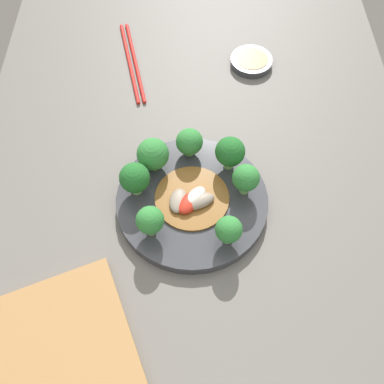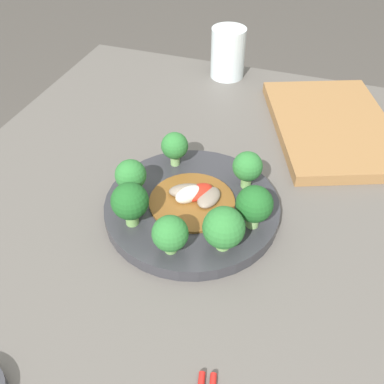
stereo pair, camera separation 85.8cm
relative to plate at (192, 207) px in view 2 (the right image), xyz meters
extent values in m
cube|color=#5B5651|center=(-0.04, 0.01, -0.39)|extent=(1.04, 0.79, 0.77)
cylinder|color=#333338|center=(0.00, 0.00, 0.00)|extent=(0.25, 0.25, 0.02)
cylinder|color=#7AAD5B|center=(0.06, -0.06, 0.02)|extent=(0.02, 0.02, 0.02)
sphere|color=#2D7533|center=(0.06, -0.06, 0.05)|extent=(0.04, 0.04, 0.04)
cylinder|color=#7AAD5B|center=(-0.07, -0.06, 0.02)|extent=(0.02, 0.02, 0.01)
sphere|color=#2D7533|center=(-0.07, -0.06, 0.04)|extent=(0.05, 0.05, 0.05)
cylinder|color=#89B76B|center=(0.08, 0.05, 0.02)|extent=(0.01, 0.01, 0.02)
sphere|color=#2D7533|center=(0.08, 0.05, 0.04)|extent=(0.04, 0.04, 0.04)
cylinder|color=#70A356|center=(-0.09, 0.00, 0.02)|extent=(0.02, 0.02, 0.01)
sphere|color=#2D7533|center=(-0.09, 0.00, 0.04)|extent=(0.05, 0.05, 0.05)
cylinder|color=#70A356|center=(-0.01, 0.09, 0.02)|extent=(0.02, 0.02, 0.02)
sphere|color=#2D7533|center=(-0.01, 0.09, 0.05)|extent=(0.04, 0.04, 0.04)
cylinder|color=#7AAD5B|center=(-0.06, 0.06, 0.02)|extent=(0.02, 0.02, 0.02)
sphere|color=#1E5B23|center=(-0.06, 0.06, 0.05)|extent=(0.05, 0.05, 0.05)
cylinder|color=#89B76B|center=(-0.02, -0.09, 0.02)|extent=(0.02, 0.02, 0.02)
sphere|color=#1E5B23|center=(-0.02, -0.09, 0.05)|extent=(0.05, 0.05, 0.05)
cylinder|color=brown|center=(0.00, 0.00, 0.01)|extent=(0.12, 0.12, 0.00)
ellipsoid|color=gray|center=(0.01, 0.01, 0.02)|extent=(0.04, 0.06, 0.02)
ellipsoid|color=gray|center=(0.01, -0.02, 0.02)|extent=(0.05, 0.04, 0.01)
ellipsoid|color=red|center=(0.01, -0.01, 0.02)|extent=(0.05, 0.05, 0.02)
ellipsoid|color=silver|center=(0.00, 0.01, 0.02)|extent=(0.05, 0.05, 0.02)
cylinder|color=silver|center=(0.42, 0.07, 0.04)|extent=(0.07, 0.07, 0.10)
cube|color=olive|center=(0.28, -0.17, 0.00)|extent=(0.35, 0.30, 0.02)
camera|label=1|loc=(0.38, 0.00, 0.64)|focal=42.00mm
camera|label=2|loc=(-0.44, -0.15, 0.45)|focal=42.00mm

